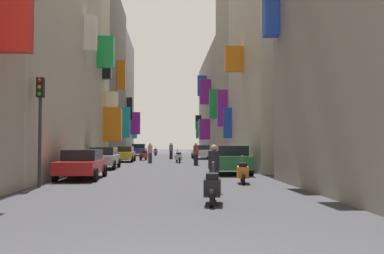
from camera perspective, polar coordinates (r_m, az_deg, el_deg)
The scene contains 23 objects.
ground_plane at distance 34.64m, azimuth -3.60°, elevation -4.89°, with size 140.00×140.00×0.00m, color #38383D.
building_left_mid_b at distance 37.06m, azimuth -16.23°, elevation 11.93°, with size 7.39×4.76×21.41m.
building_left_mid_c at distance 46.02m, azimuth -13.58°, elevation 6.64°, with size 7.28×14.68×17.29m.
building_left_far at distance 59.25m, azimuth -11.24°, elevation 3.99°, with size 7.31×12.50×15.91m.
building_right_mid_b at distance 28.83m, azimuth 12.64°, elevation 8.34°, with size 7.17×11.31×13.77m.
building_right_mid_c at distance 39.08m, azimuth 8.43°, elevation 9.88°, with size 6.92×9.04×19.60m.
building_right_far at distance 54.04m, azimuth 5.02°, elevation 2.79°, with size 7.25×22.66×12.59m.
parked_car_red at distance 20.11m, azimuth -14.66°, elevation -4.78°, with size 1.87×4.11×1.35m.
parked_car_blue at distance 54.38m, azimuth -7.21°, elevation -3.04°, with size 1.99×4.10×1.50m.
parked_car_yellow at distance 37.35m, azimuth -9.21°, elevation -3.56°, with size 1.87×4.12×1.34m.
parked_car_green at distance 22.59m, azimuth 5.20°, elevation -4.36°, with size 1.94×3.91×1.50m.
parked_car_silver at distance 27.63m, azimuth -11.87°, elevation -4.04°, with size 1.84×3.97×1.38m.
parked_car_white at distance 43.24m, azimuth 1.25°, elevation -3.35°, with size 1.84×4.32×1.40m.
scooter_black at distance 11.62m, azimuth 2.81°, elevation -8.11°, with size 0.59×1.80×1.13m.
scooter_white at distance 35.19m, azimuth -1.88°, elevation -4.09°, with size 0.60×1.99×1.13m.
scooter_silver at distance 55.02m, azimuth -4.96°, elevation -3.37°, with size 0.58×1.76×1.13m.
scooter_red at distance 40.09m, azimuth -6.59°, elevation -3.84°, with size 0.75×1.87×1.13m.
scooter_orange at distance 17.51m, azimuth 6.87°, elevation -6.08°, with size 0.57×1.78×1.13m.
pedestrian_crossing at distance 34.93m, azimuth -5.69°, elevation -3.51°, with size 0.47×0.47×1.66m.
pedestrian_near_left at distance 31.04m, azimuth 0.54°, elevation -3.68°, with size 0.42×0.42×1.67m.
pedestrian_near_right at distance 43.12m, azimuth -2.85°, elevation -3.22°, with size 0.49×0.49×1.69m.
pedestrian_mid_street at distance 14.37m, azimuth 2.98°, elevation -5.63°, with size 0.38×0.38×1.60m.
traffic_light_near_corner at distance 16.87m, azimuth -19.88°, elevation 1.90°, with size 0.26×0.34×4.13m.
Camera 1 is at (0.15, -4.60, 1.67)m, focal length 39.39 mm.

